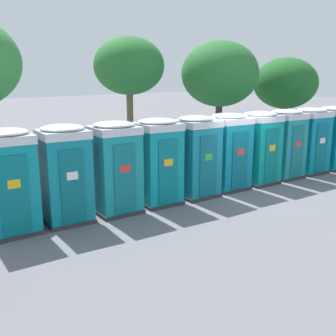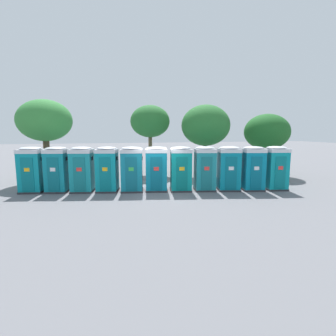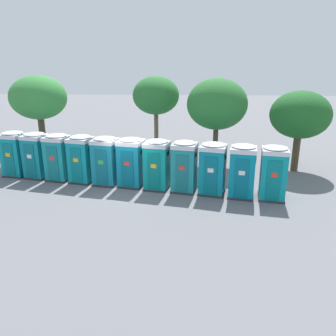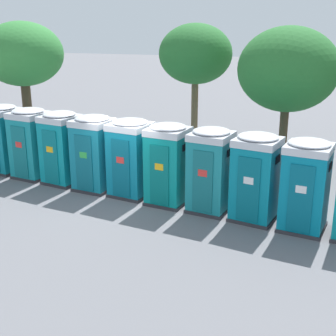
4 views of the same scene
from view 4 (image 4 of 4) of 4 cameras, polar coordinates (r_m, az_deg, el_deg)
The scene contains 13 objects.
ground_plane at distance 15.33m, azimuth -4.88°, elevation -3.50°, with size 120.00×120.00×0.00m, color slate.
portapotty_1 at distance 18.53m, azimuth -19.43°, elevation 3.44°, with size 1.41×1.42×2.54m.
portapotty_2 at distance 17.53m, azimuth -16.38°, elevation 2.96°, with size 1.41×1.40×2.54m.
portapotty_3 at distance 16.64m, azimuth -12.84°, elevation 2.47°, with size 1.40×1.42×2.54m.
portapotty_4 at distance 15.78m, azimuth -9.04°, elevation 1.87°, with size 1.40×1.38×2.54m.
portapotty_5 at distance 15.08m, azimuth -4.60°, elevation 1.29°, with size 1.44×1.42×2.54m.
portapotty_6 at distance 14.37m, azimuth -0.00°, elevation 0.52°, with size 1.38×1.39×2.54m.
portapotty_7 at distance 13.86m, azimuth 5.19°, elevation -0.22°, with size 1.37×1.39×2.54m.
portapotty_8 at distance 13.41m, azimuth 10.65°, elevation -1.08°, with size 1.46×1.44×2.54m.
portapotty_9 at distance 13.08m, azimuth 16.42°, elevation -2.01°, with size 1.39×1.40×2.54m.
street_tree_0 at distance 21.69m, azimuth -17.31°, elevation 13.04°, with size 3.52×3.52×5.47m.
street_tree_1 at distance 20.06m, azimuth 3.37°, elevation 13.64°, with size 3.06×3.06×5.39m.
street_tree_2 at distance 17.64m, azimuth 14.42°, elevation 11.52°, with size 3.61×3.61×5.33m.
Camera 4 is at (5.29, -13.28, 5.54)m, focal length 50.00 mm.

